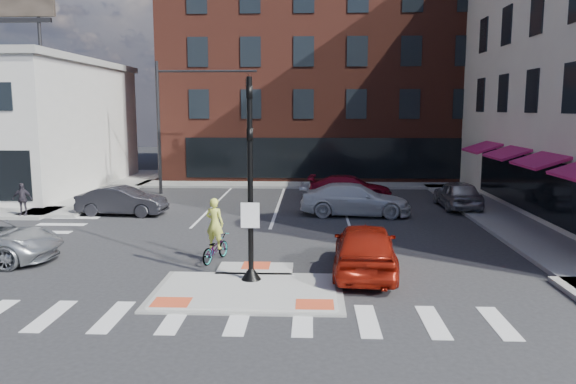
{
  "coord_description": "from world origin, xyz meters",
  "views": [
    {
      "loc": [
        1.8,
        -15.81,
        5.2
      ],
      "look_at": [
        0.88,
        5.63,
        2.0
      ],
      "focal_mm": 35.0,
      "sensor_mm": 36.0,
      "label": 1
    }
  ],
  "objects_px": {
    "bg_car_silver": "(457,194)",
    "bg_car_red": "(350,188)",
    "white_pickup": "(355,200)",
    "bg_car_dark": "(122,201)",
    "red_sedan": "(365,248)",
    "cyclist": "(215,240)",
    "pedestrian_b": "(22,199)"
  },
  "relations": [
    {
      "from": "red_sedan",
      "to": "cyclist",
      "type": "distance_m",
      "value": 5.16
    },
    {
      "from": "red_sedan",
      "to": "bg_car_silver",
      "type": "relative_size",
      "value": 1.11
    },
    {
      "from": "bg_car_silver",
      "to": "bg_car_red",
      "type": "bearing_deg",
      "value": -27.22
    },
    {
      "from": "red_sedan",
      "to": "white_pickup",
      "type": "distance_m",
      "value": 9.91
    },
    {
      "from": "bg_car_red",
      "to": "bg_car_silver",
      "type": "bearing_deg",
      "value": -110.34
    },
    {
      "from": "cyclist",
      "to": "bg_car_dark",
      "type": "bearing_deg",
      "value": -35.68
    },
    {
      "from": "white_pickup",
      "to": "bg_car_silver",
      "type": "distance_m",
      "value": 5.91
    },
    {
      "from": "white_pickup",
      "to": "pedestrian_b",
      "type": "relative_size",
      "value": 3.46
    },
    {
      "from": "white_pickup",
      "to": "bg_car_red",
      "type": "bearing_deg",
      "value": 2.98
    },
    {
      "from": "white_pickup",
      "to": "bg_car_dark",
      "type": "xyz_separation_m",
      "value": [
        -11.44,
        -0.44,
        -0.07
      ]
    },
    {
      "from": "cyclist",
      "to": "pedestrian_b",
      "type": "bearing_deg",
      "value": -16.37
    },
    {
      "from": "bg_car_dark",
      "to": "bg_car_red",
      "type": "xyz_separation_m",
      "value": [
        11.52,
        5.26,
        -0.02
      ]
    },
    {
      "from": "red_sedan",
      "to": "white_pickup",
      "type": "height_order",
      "value": "red_sedan"
    },
    {
      "from": "bg_car_silver",
      "to": "cyclist",
      "type": "bearing_deg",
      "value": 43.57
    },
    {
      "from": "cyclist",
      "to": "red_sedan",
      "type": "bearing_deg",
      "value": -176.05
    },
    {
      "from": "white_pickup",
      "to": "bg_car_dark",
      "type": "distance_m",
      "value": 11.45
    },
    {
      "from": "cyclist",
      "to": "bg_car_red",
      "type": "bearing_deg",
      "value": -94.18
    },
    {
      "from": "white_pickup",
      "to": "pedestrian_b",
      "type": "xyz_separation_m",
      "value": [
        -15.93,
        -1.44,
        0.15
      ]
    },
    {
      "from": "white_pickup",
      "to": "pedestrian_b",
      "type": "height_order",
      "value": "pedestrian_b"
    },
    {
      "from": "white_pickup",
      "to": "bg_car_dark",
      "type": "height_order",
      "value": "white_pickup"
    },
    {
      "from": "bg_car_silver",
      "to": "pedestrian_b",
      "type": "distance_m",
      "value": 21.74
    },
    {
      "from": "bg_car_dark",
      "to": "bg_car_silver",
      "type": "relative_size",
      "value": 0.98
    },
    {
      "from": "red_sedan",
      "to": "pedestrian_b",
      "type": "height_order",
      "value": "pedestrian_b"
    },
    {
      "from": "bg_car_silver",
      "to": "bg_car_red",
      "type": "xyz_separation_m",
      "value": [
        -5.44,
        2.68,
        -0.06
      ]
    },
    {
      "from": "bg_car_dark",
      "to": "white_pickup",
      "type": "bearing_deg",
      "value": -83.68
    },
    {
      "from": "bg_car_dark",
      "to": "cyclist",
      "type": "xyz_separation_m",
      "value": [
        6.01,
        -8.2,
        0.03
      ]
    },
    {
      "from": "white_pickup",
      "to": "bg_car_silver",
      "type": "height_order",
      "value": "white_pickup"
    },
    {
      "from": "bg_car_red",
      "to": "bg_car_dark",
      "type": "bearing_deg",
      "value": 120.41
    },
    {
      "from": "bg_car_dark",
      "to": "cyclist",
      "type": "bearing_deg",
      "value": -139.65
    },
    {
      "from": "white_pickup",
      "to": "bg_car_red",
      "type": "height_order",
      "value": "white_pickup"
    },
    {
      "from": "bg_car_red",
      "to": "cyclist",
      "type": "relative_size",
      "value": 2.17
    },
    {
      "from": "bg_car_silver",
      "to": "pedestrian_b",
      "type": "xyz_separation_m",
      "value": [
        -21.44,
        -3.58,
        0.18
      ]
    }
  ]
}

